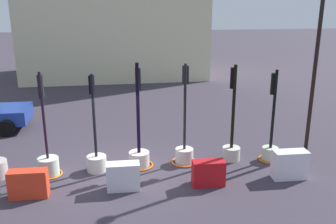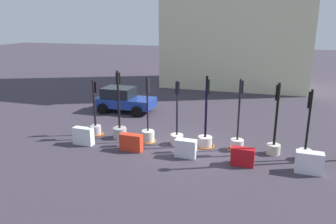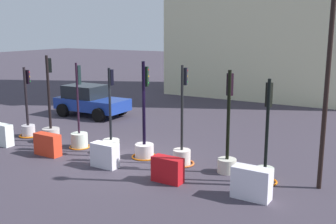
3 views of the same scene
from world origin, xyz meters
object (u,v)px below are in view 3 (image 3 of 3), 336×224
traffic_light_0 (28,124)px  traffic_light_2 (79,135)px  traffic_light_4 (144,142)px  construction_barrier_4 (252,183)px  car_blue_estate (90,100)px  traffic_light_7 (265,163)px  construction_barrier_3 (168,170)px  traffic_light_5 (182,149)px  construction_barrier_0 (1,135)px  traffic_light_3 (111,138)px  street_lamp_post (330,46)px  traffic_light_6 (227,151)px  traffic_light_1 (51,126)px  construction_barrier_1 (48,145)px  construction_barrier_2 (105,155)px

traffic_light_0 → traffic_light_2: (3.13, -0.18, -0.03)m
traffic_light_2 → traffic_light_4: size_ratio=0.95×
construction_barrier_4 → car_blue_estate: (-11.25, 6.35, 0.38)m
traffic_light_7 → construction_barrier_3: traffic_light_7 is taller
traffic_light_5 → construction_barrier_0: 7.67m
traffic_light_3 → street_lamp_post: size_ratio=0.47×
traffic_light_6 → construction_barrier_0: traffic_light_6 is taller
traffic_light_7 → traffic_light_6: bearing=169.8°
traffic_light_1 → traffic_light_6: 7.85m
traffic_light_0 → construction_barrier_4: bearing=-8.4°
traffic_light_5 → construction_barrier_0: traffic_light_5 is taller
traffic_light_0 → traffic_light_1: (1.50, -0.11, 0.11)m
construction_barrier_1 → traffic_light_4: bearing=25.9°
traffic_light_6 → construction_barrier_4: traffic_light_6 is taller
traffic_light_2 → street_lamp_post: street_lamp_post is taller
traffic_light_7 → construction_barrier_0: (-10.55, -1.34, -0.19)m
construction_barrier_0 → construction_barrier_2: size_ratio=1.06×
traffic_light_6 → construction_barrier_4: bearing=-50.0°
traffic_light_5 → construction_barrier_2: bearing=-144.0°
traffic_light_5 → construction_barrier_3: traffic_light_5 is taller
traffic_light_5 → construction_barrier_0: bearing=-168.2°
traffic_light_1 → construction_barrier_0: traffic_light_1 is taller
traffic_light_5 → construction_barrier_1: size_ratio=3.19×
traffic_light_7 → car_blue_estate: bearing=156.2°
traffic_light_4 → traffic_light_6: (3.26, 0.01, 0.17)m
traffic_light_2 → construction_barrier_3: 5.15m
construction_barrier_0 → traffic_light_7: bearing=7.2°
traffic_light_4 → traffic_light_6: size_ratio=1.04×
traffic_light_7 → construction_barrier_1: size_ratio=2.97×
traffic_light_2 → traffic_light_6: traffic_light_6 is taller
traffic_light_3 → construction_barrier_1: size_ratio=2.99×
traffic_light_6 → construction_barrier_2: traffic_light_6 is taller
traffic_light_7 → traffic_light_5: bearing=175.5°
traffic_light_1 → traffic_light_3: 3.16m
traffic_light_4 → construction_barrier_1: 3.67m
construction_barrier_1 → traffic_light_3: bearing=37.7°
traffic_light_1 → traffic_light_6: size_ratio=1.06×
traffic_light_7 → construction_barrier_4: size_ratio=2.95×
traffic_light_7 → street_lamp_post: street_lamp_post is taller
traffic_light_3 → street_lamp_post: bearing=1.9°
traffic_light_3 → car_blue_estate: (-5.18, 4.86, 0.25)m
traffic_light_4 → car_blue_estate: size_ratio=0.90×
car_blue_estate → street_lamp_post: (12.78, -4.61, 3.38)m
traffic_light_2 → traffic_light_0: bearing=176.7°
traffic_light_4 → construction_barrier_2: size_ratio=3.59×
traffic_light_3 → traffic_light_7: size_ratio=1.01×
construction_barrier_1 → construction_barrier_4: construction_barrier_4 is taller
traffic_light_2 → construction_barrier_0: traffic_light_2 is taller
traffic_light_1 → traffic_light_4: 4.59m
construction_barrier_1 → construction_barrier_2: bearing=0.5°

